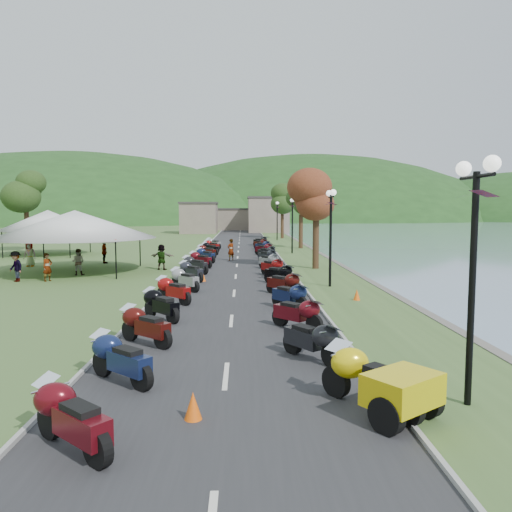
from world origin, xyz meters
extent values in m
plane|color=#537638|center=(0.00, 0.00, 0.00)|extent=(400.00, 400.00, 0.00)
cube|color=#2E2E30|center=(0.00, 40.00, 0.01)|extent=(7.00, 120.00, 0.02)
cube|color=gray|center=(-2.00, 85.00, 2.50)|extent=(18.00, 16.00, 5.00)
imported|color=slate|center=(-10.60, 20.44, 0.00)|extent=(0.68, 0.72, 1.60)
imported|color=slate|center=(-9.73, 23.04, 0.00)|extent=(0.82, 0.48, 1.64)
imported|color=slate|center=(-12.31, 20.32, 0.00)|extent=(1.16, 1.05, 1.73)
cone|color=#F2590C|center=(-0.55, 1.49, 0.28)|extent=(0.36, 0.36, 0.56)
camera|label=1|loc=(0.41, -7.81, 4.05)|focal=35.00mm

